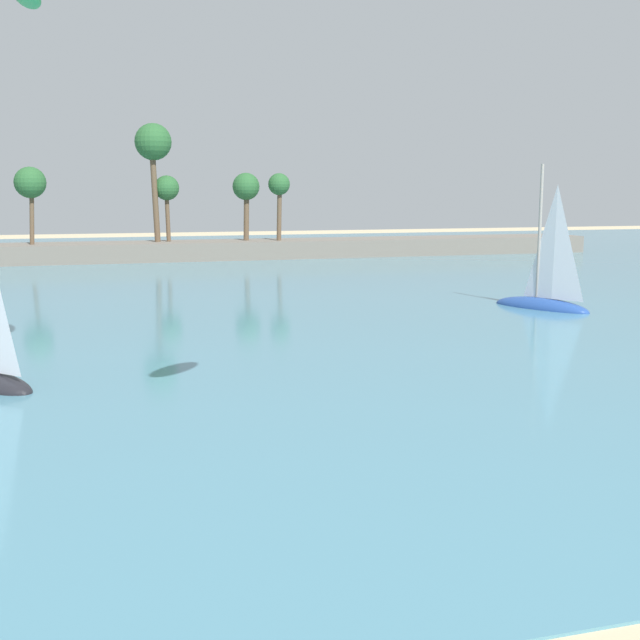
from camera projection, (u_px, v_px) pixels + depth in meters
The scene contains 3 objects.
sea at pixel (156, 276), 63.46m from camera, with size 220.00×108.86×0.06m, color teal.
palm_headland at pixel (122, 235), 76.21m from camera, with size 93.09×6.05×12.98m.
sailboat_near_shore at pixel (544, 295), 45.88m from camera, with size 4.29×6.21×8.74m.
Camera 1 is at (-5.15, -0.50, 6.77)m, focal length 45.11 mm.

